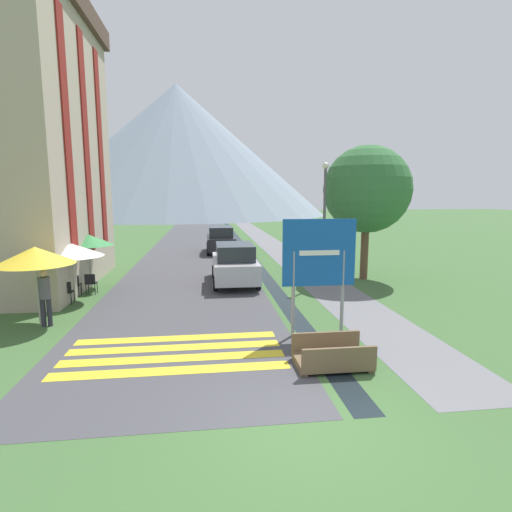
# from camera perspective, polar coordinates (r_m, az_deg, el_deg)

# --- Properties ---
(ground_plane) EXTENTS (160.00, 160.00, 0.00)m
(ground_plane) POSITION_cam_1_polar(r_m,az_deg,el_deg) (26.66, -3.56, 0.14)
(ground_plane) COLOR #3D6033
(road) EXTENTS (6.40, 60.00, 0.01)m
(road) POSITION_cam_1_polar(r_m,az_deg,el_deg) (36.54, -8.50, 2.38)
(road) COLOR #424247
(road) RESTS_ON ground_plane
(footpath) EXTENTS (2.20, 60.00, 0.01)m
(footpath) POSITION_cam_1_polar(r_m,az_deg,el_deg) (36.91, 1.02, 2.54)
(footpath) COLOR slate
(footpath) RESTS_ON ground_plane
(drainage_channel) EXTENTS (0.60, 60.00, 0.00)m
(drainage_channel) POSITION_cam_1_polar(r_m,az_deg,el_deg) (36.64, -2.70, 2.48)
(drainage_channel) COLOR black
(drainage_channel) RESTS_ON ground_plane
(crosswalk_marking) EXTENTS (5.44, 2.54, 0.01)m
(crosswalk_marking) POSITION_cam_1_polar(r_m,az_deg,el_deg) (10.58, -11.52, -13.41)
(crosswalk_marking) COLOR yellow
(crosswalk_marking) RESTS_ON ground_plane
(mountain_distant) EXTENTS (59.29, 59.29, 25.81)m
(mountain_distant) POSITION_cam_1_polar(r_m,az_deg,el_deg) (85.12, -11.15, 14.56)
(mountain_distant) COLOR gray
(mountain_distant) RESTS_ON ground_plane
(hotel_building) EXTENTS (5.93, 9.22, 12.24)m
(hotel_building) POSITION_cam_1_polar(r_m,az_deg,el_deg) (20.05, -30.98, 14.96)
(hotel_building) COLOR tan
(hotel_building) RESTS_ON ground_plane
(road_sign) EXTENTS (2.07, 0.11, 3.31)m
(road_sign) POSITION_cam_1_polar(r_m,az_deg,el_deg) (11.21, 8.98, -0.69)
(road_sign) COLOR gray
(road_sign) RESTS_ON ground_plane
(footbridge) EXTENTS (1.70, 1.10, 0.65)m
(footbridge) POSITION_cam_1_polar(r_m,az_deg,el_deg) (9.74, 10.80, -13.96)
(footbridge) COLOR brown
(footbridge) RESTS_ON ground_plane
(parked_car_near) EXTENTS (1.99, 4.35, 1.82)m
(parked_car_near) POSITION_cam_1_polar(r_m,az_deg,el_deg) (17.94, -3.07, -1.09)
(parked_car_near) COLOR #B2B2B7
(parked_car_near) RESTS_ON ground_plane
(parked_car_far) EXTENTS (1.95, 4.20, 1.82)m
(parked_car_far) POSITION_cam_1_polar(r_m,az_deg,el_deg) (27.72, -5.06, 2.35)
(parked_car_far) COLOR black
(parked_car_far) RESTS_ON ground_plane
(cafe_chair_middle) EXTENTS (0.40, 0.40, 0.85)m
(cafe_chair_middle) POSITION_cam_1_polar(r_m,az_deg,el_deg) (16.15, -25.45, -4.47)
(cafe_chair_middle) COLOR black
(cafe_chair_middle) RESTS_ON ground_plane
(cafe_chair_far_left) EXTENTS (0.40, 0.40, 0.85)m
(cafe_chair_far_left) POSITION_cam_1_polar(r_m,az_deg,el_deg) (17.34, -22.54, -3.44)
(cafe_chair_far_left) COLOR black
(cafe_chair_far_left) RESTS_ON ground_plane
(cafe_chair_far_right) EXTENTS (0.40, 0.40, 0.85)m
(cafe_chair_far_right) POSITION_cam_1_polar(r_m,az_deg,el_deg) (17.28, -24.50, -3.59)
(cafe_chair_far_right) COLOR black
(cafe_chair_far_right) RESTS_ON ground_plane
(cafe_umbrella_front_yellow) EXTENTS (2.26, 2.26, 2.43)m
(cafe_umbrella_front_yellow) POSITION_cam_1_polar(r_m,az_deg,el_deg) (13.63, -29.02, 0.04)
(cafe_umbrella_front_yellow) COLOR #B7B2A8
(cafe_umbrella_front_yellow) RESTS_ON ground_plane
(cafe_umbrella_middle_white) EXTENTS (2.24, 2.24, 2.20)m
(cafe_umbrella_middle_white) POSITION_cam_1_polar(r_m,az_deg,el_deg) (16.11, -24.83, 0.78)
(cafe_umbrella_middle_white) COLOR #B7B2A8
(cafe_umbrella_middle_white) RESTS_ON ground_plane
(cafe_umbrella_rear_green) EXTENTS (2.05, 2.05, 2.29)m
(cafe_umbrella_rear_green) POSITION_cam_1_polar(r_m,az_deg,el_deg) (18.44, -22.75, 2.10)
(cafe_umbrella_rear_green) COLOR #B7B2A8
(cafe_umbrella_rear_green) RESTS_ON ground_plane
(person_standing_terrace) EXTENTS (0.32, 0.32, 1.73)m
(person_standing_terrace) POSITION_cam_1_polar(r_m,az_deg,el_deg) (13.64, -27.93, -4.83)
(person_standing_terrace) COLOR #282833
(person_standing_terrace) RESTS_ON ground_plane
(person_seated_far) EXTENTS (0.32, 0.32, 1.20)m
(person_seated_far) POSITION_cam_1_polar(r_m,az_deg,el_deg) (15.81, -26.87, -4.28)
(person_seated_far) COLOR #282833
(person_seated_far) RESTS_ON ground_plane
(streetlamp) EXTENTS (0.28, 0.28, 5.35)m
(streetlamp) POSITION_cam_1_polar(r_m,az_deg,el_deg) (17.71, 9.75, 5.98)
(streetlamp) COLOR #515156
(streetlamp) RESTS_ON ground_plane
(tree_by_path) EXTENTS (4.02, 4.02, 6.23)m
(tree_by_path) POSITION_cam_1_polar(r_m,az_deg,el_deg) (19.39, 15.57, 9.11)
(tree_by_path) COLOR brown
(tree_by_path) RESTS_ON ground_plane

